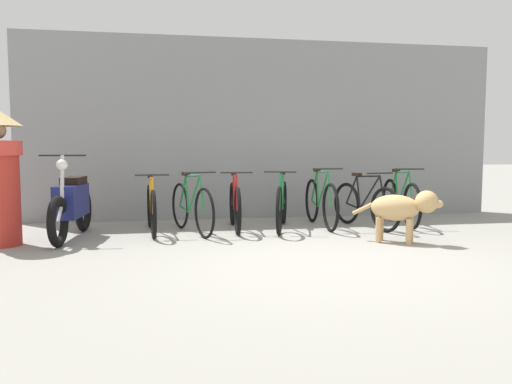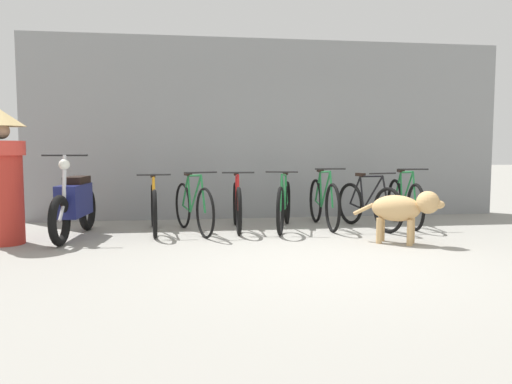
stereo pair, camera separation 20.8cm
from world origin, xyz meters
TOP-DOWN VIEW (x-y plane):
  - ground_plane at (0.00, 0.00)m, footprint 60.00×60.00m
  - shop_wall_back at (0.00, 3.46)m, footprint 8.32×0.20m
  - bicycle_0 at (-1.95, 2.09)m, footprint 0.46×1.67m
  - bicycle_1 at (-1.38, 1.95)m, footprint 0.60×1.62m
  - bicycle_2 at (-0.73, 2.16)m, footprint 0.46×1.64m
  - bicycle_3 at (-0.03, 2.09)m, footprint 0.61×1.72m
  - bicycle_4 at (0.62, 2.21)m, footprint 0.46×1.72m
  - bicycle_5 at (1.25, 1.99)m, footprint 0.55×1.57m
  - bicycle_6 at (1.92, 2.18)m, footprint 0.46×1.68m
  - motorcycle at (-2.99, 1.80)m, footprint 0.58×1.86m
  - stray_dog at (1.24, 0.72)m, footprint 0.99×0.73m
  - person_in_robes at (-3.76, 1.42)m, footprint 0.80×0.80m

SIDE VIEW (x-z plane):
  - ground_plane at x=0.00m, z-range 0.00..0.00m
  - bicycle_0 at x=-1.95m, z-range -0.08..0.78m
  - bicycle_5 at x=1.25m, z-range -0.08..0.78m
  - bicycle_2 at x=-0.73m, z-range -0.08..0.80m
  - bicycle_3 at x=-0.03m, z-range -0.08..0.81m
  - bicycle_1 at x=-1.38m, z-range -0.08..0.82m
  - bicycle_6 at x=1.92m, z-range -0.08..0.83m
  - bicycle_4 at x=0.62m, z-range -0.08..0.84m
  - stray_dog at x=1.24m, z-range 0.11..0.80m
  - motorcycle at x=-2.99m, z-range -0.11..1.03m
  - person_in_robes at x=-3.76m, z-range 0.06..1.75m
  - shop_wall_back at x=0.00m, z-range 0.00..3.09m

